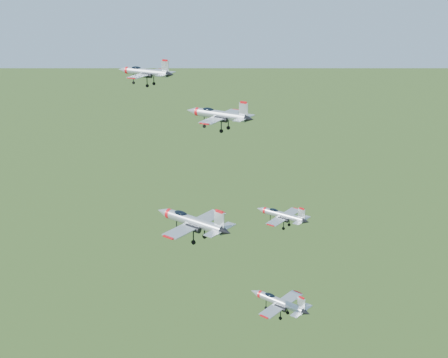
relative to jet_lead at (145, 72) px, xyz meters
The scene contains 5 objects.
jet_lead is the anchor object (origin of this frame).
jet_left_high 23.18m from the jet_lead, 22.57° to the right, with size 13.03×10.71×3.49m.
jet_right_high 44.65m from the jet_lead, 46.59° to the right, with size 13.11×10.96×3.51m.
jet_left_low 37.79m from the jet_lead, ahead, with size 11.47×9.56×3.06m.
jet_right_low 52.18m from the jet_lead, 28.91° to the right, with size 10.83×9.09×2.90m.
Camera 1 is at (47.57, -88.43, 173.23)m, focal length 50.00 mm.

